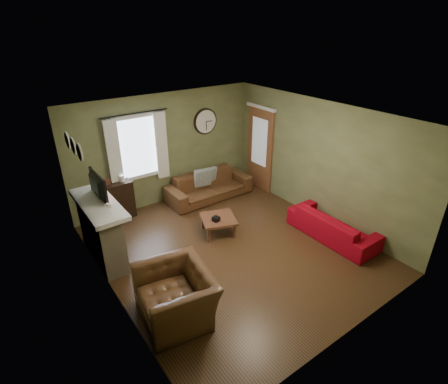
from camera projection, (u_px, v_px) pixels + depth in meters
floor at (232, 249)px, 6.84m from camera, size 4.60×5.20×0.00m
ceiling at (233, 117)px, 5.68m from camera, size 4.60×5.20×0.00m
wall_left at (106, 230)px, 5.06m from camera, size 0.00×5.20×2.60m
wall_right at (318, 162)px, 7.46m from camera, size 0.00×5.20×2.60m
wall_back at (166, 149)px, 8.15m from camera, size 4.60×0.00×2.60m
wall_front at (357, 263)px, 4.37m from camera, size 4.60×0.00×2.60m
fireplace at (102, 233)px, 6.33m from camera, size 0.40×1.40×1.10m
firebox at (114, 241)px, 6.54m from camera, size 0.04×0.60×0.55m
mantel at (98, 204)px, 6.08m from camera, size 0.58×1.60×0.08m
tv at (94, 190)px, 6.11m from camera, size 0.08×0.60×0.35m
tv_screen at (98, 186)px, 6.12m from camera, size 0.02×0.62×0.36m
medallion_left at (80, 152)px, 5.22m from camera, size 0.28×0.28×0.03m
medallion_mid at (73, 146)px, 5.48m from camera, size 0.28×0.28×0.03m
medallion_right at (67, 140)px, 5.73m from camera, size 0.28×0.28×0.03m
window_pane at (137, 147)px, 7.68m from camera, size 1.00×0.02×1.30m
curtain_rod at (135, 113)px, 7.26m from camera, size 0.03×0.03×1.50m
curtain_left at (114, 156)px, 7.34m from camera, size 0.28×0.04×1.55m
curtain_right at (162, 146)px, 7.91m from camera, size 0.28×0.04×1.55m
wall_clock at (206, 122)px, 8.46m from camera, size 0.64×0.06×0.64m
door at (260, 149)px, 8.90m from camera, size 0.05×0.90×2.10m
bookshelf at (117, 201)px, 7.70m from camera, size 0.72×0.31×0.86m
book at (110, 177)px, 7.55m from camera, size 0.24×0.28×0.02m
sofa_brown at (209, 186)px, 8.67m from camera, size 2.14×0.84×0.62m
pillow_left at (203, 178)px, 8.54m from camera, size 0.44×0.18×0.43m
pillow_right at (210, 175)px, 8.69m from camera, size 0.37×0.19×0.36m
sofa_red at (333, 225)px, 7.09m from camera, size 0.73×1.87×0.55m
armchair at (176, 295)px, 5.15m from camera, size 1.18×1.31×0.76m
coffee_table at (218, 225)px, 7.27m from camera, size 0.87×0.87×0.36m
tissue_box at (216, 219)px, 7.06m from camera, size 0.15×0.15×0.10m
wine_glass_a at (110, 210)px, 5.60m from camera, size 0.08×0.08×0.22m
wine_glass_b at (108, 209)px, 5.66m from camera, size 0.07×0.07×0.20m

